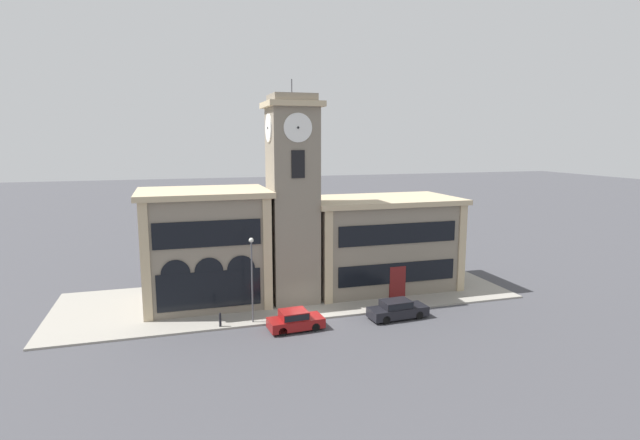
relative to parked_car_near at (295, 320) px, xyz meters
name	(u,v)px	position (x,y,z in m)	size (l,w,h in m)	color
ground_plane	(309,321)	(1.46, 1.43, -0.76)	(300.00, 300.00, 0.00)	#424247
sidewalk_kerb	(290,296)	(1.46, 7.72, -0.68)	(39.13, 12.59, 0.15)	gray
clock_tower	(293,200)	(1.46, 6.43, 8.03)	(4.53, 4.53, 18.64)	gray
town_hall_left_wing	(205,247)	(-5.74, 8.23, 4.12)	(10.67, 8.19, 9.71)	gray
town_hall_right_wing	(381,243)	(10.35, 8.24, 3.52)	(14.05, 8.19, 8.50)	gray
parked_car_near	(295,320)	(0.00, 0.00, 0.00)	(4.14, 2.12, 1.47)	maroon
parked_car_mid	(397,309)	(8.21, 0.00, 0.00)	(4.77, 2.08, 1.47)	black
street_lamp	(252,268)	(-2.77, 2.07, 3.59)	(0.36, 0.36, 6.51)	#4C4C51
bollard	(220,320)	(-5.24, 1.83, -0.09)	(0.18, 0.18, 1.06)	black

